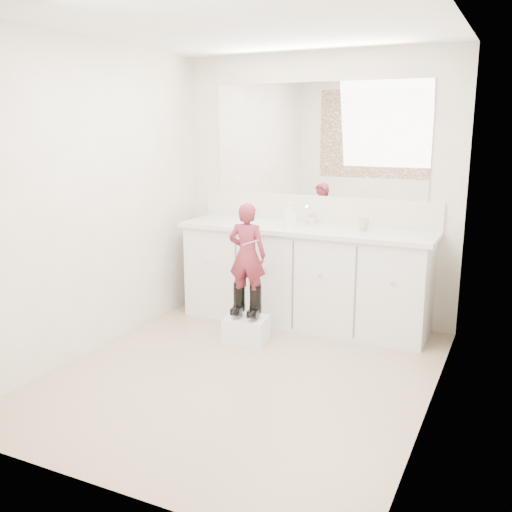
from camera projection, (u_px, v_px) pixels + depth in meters
The scene contains 19 objects.
floor at pixel (243, 374), 4.15m from camera, with size 3.00×3.00×0.00m, color #826C55.
ceiling at pixel (241, 23), 3.62m from camera, with size 3.00×3.00×0.00m, color white.
wall_back at pixel (316, 189), 5.21m from camera, with size 2.60×2.60×0.00m, color beige.
wall_front at pixel (92, 254), 2.57m from camera, with size 2.60×2.60×0.00m, color beige.
wall_left at pixel (93, 200), 4.43m from camera, with size 3.00×3.00×0.00m, color beige.
wall_right at pixel (440, 224), 3.34m from camera, with size 3.00×3.00×0.00m, color beige.
vanity_cabinet at pixel (304, 278), 5.14m from camera, with size 2.20×0.55×0.85m, color silver.
countertop at pixel (305, 230), 5.02m from camera, with size 2.28×0.58×0.04m, color beige.
backsplash at pixel (315, 209), 5.23m from camera, with size 2.28×0.03×0.25m, color beige.
mirror at pixel (317, 140), 5.10m from camera, with size 2.00×0.02×1.00m, color white.
dot_panel at pixel (87, 153), 2.47m from camera, with size 2.00×0.01×1.20m, color #472819.
faucet at pixel (311, 219), 5.15m from camera, with size 0.08×0.08×0.10m, color silver.
cup at pixel (363, 224), 4.86m from camera, with size 0.11×0.11×0.10m, color #BEB298.
soap_bottle at pixel (290, 215), 5.00m from camera, with size 0.10×0.10×0.22m, color white.
step_stool at pixel (246, 330), 4.74m from camera, with size 0.34×0.28×0.22m, color silver.
boot_left at pixel (239, 299), 4.73m from camera, with size 0.10×0.19×0.28m, color black, non-canonical shape.
boot_right at pixel (256, 302), 4.67m from camera, with size 0.10×0.19×0.28m, color black, non-canonical shape.
toddler at pixel (247, 255), 4.61m from camera, with size 0.31×0.20×0.85m, color #B4374D.
toothbrush at pixel (251, 243), 4.49m from camera, with size 0.01×0.01×0.14m, color #D753A3.
Camera 1 is at (1.74, -3.44, 1.77)m, focal length 40.00 mm.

